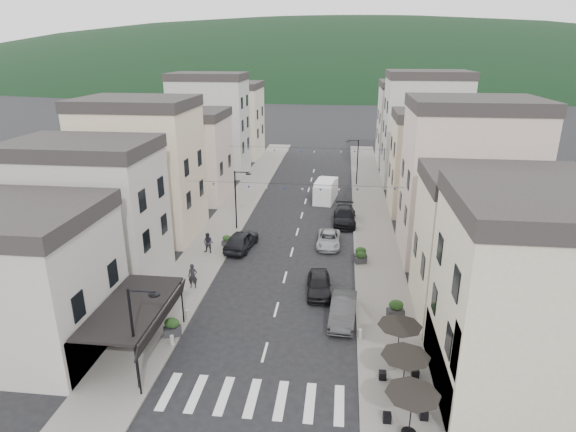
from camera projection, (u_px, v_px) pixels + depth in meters
name	position (u px, v px, depth m)	size (l,w,h in m)	color
ground	(245.00, 426.00, 23.11)	(700.00, 700.00, 0.00)	black
sidewalk_left	(236.00, 209.00, 53.90)	(4.00, 76.00, 0.12)	slate
sidewalk_right	(371.00, 214.00, 52.26)	(4.00, 76.00, 0.12)	slate
hill_backdrop	(339.00, 76.00, 304.24)	(640.00, 360.00, 70.00)	black
boutique_building	(0.00, 286.00, 28.16)	(12.00, 8.00, 8.00)	#AAA59C
bistro_building	(548.00, 311.00, 23.62)	(10.00, 8.00, 10.00)	#BFB598
boutique_awning	(136.00, 308.00, 27.55)	(3.77, 7.50, 3.28)	black
buildings_row_left	(188.00, 145.00, 58.04)	(10.20, 54.16, 14.00)	#AAA59C
buildings_row_right	(436.00, 151.00, 53.73)	(10.20, 54.16, 14.50)	#BFB598
cafe_terrace	(405.00, 361.00, 24.11)	(2.50, 8.10, 2.53)	black
streetlamp_left_near	(138.00, 329.00, 24.39)	(1.70, 0.56, 6.00)	black
streetlamp_left_far	(238.00, 194.00, 46.88)	(1.70, 0.56, 6.00)	black
streetlamp_right_far	(355.00, 157.00, 62.48)	(1.70, 0.56, 6.00)	black
bollards	(263.00, 351.00, 28.12)	(11.66, 10.26, 0.60)	gray
bunting_near	(293.00, 188.00, 41.85)	(19.00, 0.28, 0.62)	black
bunting_far	(307.00, 151.00, 56.85)	(19.00, 0.28, 0.62)	black
parked_car_a	(319.00, 284.00, 35.39)	(1.74, 4.32, 1.47)	black
parked_car_b	(343.00, 310.00, 31.81)	(1.63, 4.68, 1.54)	#303032
parked_car_c	(329.00, 239.00, 43.96)	(2.10, 4.55, 1.26)	#95979D
parked_car_d	(345.00, 216.00, 49.46)	(2.25, 5.55, 1.61)	black
parked_car_e	(241.00, 240.00, 43.20)	(2.02, 5.01, 1.71)	black
delivery_van	(326.00, 190.00, 56.89)	(2.81, 5.59, 2.57)	silver
pedestrian_a	(193.00, 276.00, 35.90)	(0.70, 0.46, 1.91)	black
pedestrian_b	(208.00, 243.00, 42.05)	(0.90, 0.70, 1.85)	#231F29
planter_la	(172.00, 327.00, 30.03)	(1.24, 0.94, 1.23)	#2A2A2C
planter_lb	(227.00, 240.00, 43.73)	(0.96, 0.60, 1.02)	#29292B
planter_ra	(396.00, 309.00, 32.12)	(1.20, 0.80, 1.24)	#2B2B2D
planter_rb	(361.00, 254.00, 40.69)	(1.13, 0.72, 1.19)	#2A2A2C
planter_rc	(361.00, 257.00, 40.16)	(1.05, 0.76, 1.05)	#323235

